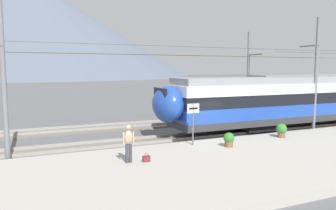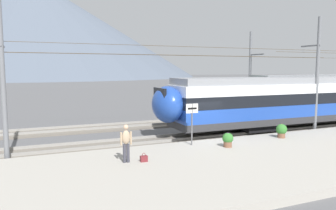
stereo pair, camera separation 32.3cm
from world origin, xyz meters
name	(u,v)px [view 2 (the right image)]	position (x,y,z in m)	size (l,w,h in m)	color
ground_plane	(199,142)	(0.00, 0.00, 0.00)	(400.00, 400.00, 0.00)	#565659
platform_slab	(250,161)	(0.00, -4.98, 0.17)	(120.00, 8.50, 0.33)	#A39E93
track_near	(191,138)	(0.00, 1.11, 0.07)	(120.00, 3.00, 0.28)	#6B6359
track_far	(159,124)	(0.00, 6.80, 0.07)	(120.00, 3.00, 0.28)	#6B6359
catenary_mast_west	(3,79)	(-10.43, -0.19, 3.98)	(43.04, 1.69, 7.70)	slate
catenary_mast_mid	(316,73)	(8.99, -0.19, 4.14)	(43.04, 1.69, 7.96)	slate
catenary_mast_far_side	(251,72)	(10.03, 8.48, 4.12)	(43.04, 2.11, 7.93)	slate
platform_sign	(192,115)	(-1.36, -1.66, 1.98)	(0.70, 0.08, 2.25)	#59595B
passenger_walking	(126,141)	(-5.50, -3.46, 1.27)	(0.53, 0.22, 1.69)	#383842
handbag_beside_passenger	(144,159)	(-4.75, -3.66, 0.47)	(0.32, 0.18, 0.40)	maroon
potted_plant_platform_edge	(228,139)	(0.19, -2.78, 0.75)	(0.57, 0.57, 0.76)	brown
potted_plant_by_shelter	(281,130)	(4.44, -2.05, 0.80)	(0.64, 0.64, 0.83)	brown
mountain_central_peak	(33,27)	(-7.55, 188.91, 28.21)	(185.36, 185.36, 56.43)	#515B6B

